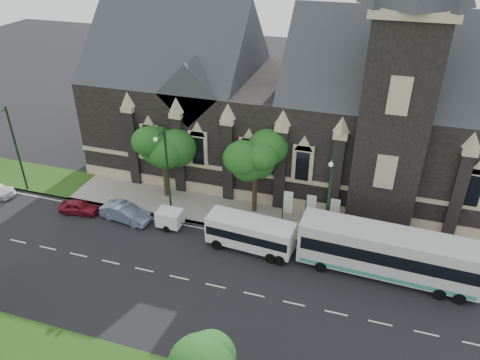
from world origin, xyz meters
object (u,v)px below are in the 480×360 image
at_px(street_lamp_mid, 166,170).
at_px(banner_flag_left, 286,204).
at_px(banner_flag_center, 309,208).
at_px(banner_flag_right, 332,212).
at_px(tree_park_east, 209,353).
at_px(street_lamp_near, 329,196).
at_px(tree_walk_right, 258,156).
at_px(box_trailer, 170,218).
at_px(shuttle_bus, 251,232).
at_px(tree_walk_left, 165,143).
at_px(car_far_red, 79,207).
at_px(sedan, 126,213).
at_px(street_lamp_far, 14,145).
at_px(tour_coach, 388,253).

bearing_deg(street_lamp_mid, banner_flag_left, 10.50).
relative_size(banner_flag_center, banner_flag_right, 1.00).
relative_size(tree_park_east, street_lamp_near, 0.70).
bearing_deg(tree_walk_right, box_trailer, -144.26).
height_order(tree_walk_right, shuttle_bus, tree_walk_right).
relative_size(tree_walk_left, shuttle_bus, 1.03).
xyz_separation_m(tree_park_east, tree_walk_right, (-2.96, 20.04, 1.20)).
relative_size(tree_walk_left, box_trailer, 2.44).
bearing_deg(car_far_red, box_trailer, -94.09).
height_order(banner_flag_right, sedan, banner_flag_right).
height_order(banner_flag_center, car_far_red, banner_flag_center).
height_order(street_lamp_far, car_far_red, street_lamp_far).
relative_size(street_lamp_mid, banner_flag_left, 2.25).
height_order(street_lamp_mid, car_far_red, street_lamp_mid).
relative_size(box_trailer, sedan, 0.66).
bearing_deg(sedan, banner_flag_left, -69.21).
distance_m(tree_walk_left, shuttle_bus, 12.17).
distance_m(banner_flag_left, banner_flag_right, 4.00).
distance_m(banner_flag_center, shuttle_bus, 5.67).
relative_size(shuttle_bus, box_trailer, 2.35).
bearing_deg(sedan, street_lamp_near, -77.99).
xyz_separation_m(street_lamp_mid, banner_flag_right, (14.29, 1.91, -2.73)).
relative_size(banner_flag_left, shuttle_bus, 0.54).
distance_m(tree_walk_right, banner_flag_left, 4.92).
distance_m(street_lamp_mid, shuttle_bus, 9.13).
bearing_deg(banner_flag_center, box_trailer, -165.23).
relative_size(banner_flag_right, sedan, 0.84).
relative_size(street_lamp_near, car_far_red, 2.44).
relative_size(tree_park_east, shuttle_bus, 0.85).
bearing_deg(street_lamp_far, street_lamp_mid, 0.00).
height_order(street_lamp_mid, tour_coach, street_lamp_mid).
bearing_deg(tour_coach, box_trailer, -179.73).
bearing_deg(banner_flag_center, tour_coach, -29.54).
bearing_deg(banner_flag_left, tree_walk_right, 150.90).
bearing_deg(banner_flag_center, banner_flag_left, 180.00).
xyz_separation_m(tree_walk_left, banner_flag_center, (14.08, -1.70, -3.35)).
xyz_separation_m(banner_flag_left, shuttle_bus, (-2.08, -3.87, -0.77)).
bearing_deg(banner_flag_left, tree_walk_left, 171.98).
xyz_separation_m(street_lamp_near, banner_flag_center, (-1.71, 1.91, -2.73)).
distance_m(street_lamp_mid, banner_flag_left, 10.81).
bearing_deg(street_lamp_far, banner_flag_left, 4.15).
bearing_deg(box_trailer, street_lamp_mid, 113.21).
distance_m(banner_flag_left, tour_coach, 9.49).
relative_size(street_lamp_mid, tour_coach, 0.67).
bearing_deg(tree_walk_left, box_trailer, -64.22).
height_order(tree_park_east, banner_flag_left, tree_park_east).
relative_size(street_lamp_far, car_far_red, 2.44).
relative_size(tree_walk_right, street_lamp_mid, 0.87).
bearing_deg(sedan, banner_flag_right, -72.12).
xyz_separation_m(tree_walk_left, tour_coach, (20.78, -5.50, -3.62)).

